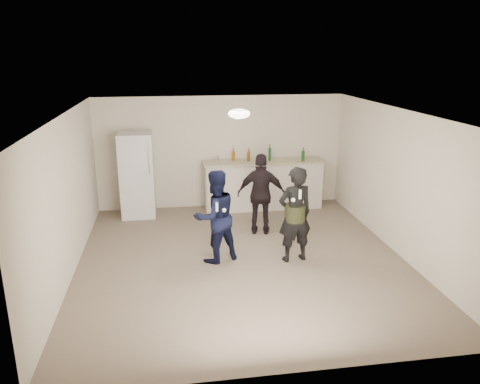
{
  "coord_description": "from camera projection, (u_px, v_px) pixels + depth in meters",
  "views": [
    {
      "loc": [
        -1.16,
        -7.24,
        3.43
      ],
      "look_at": [
        0.0,
        0.2,
        1.15
      ],
      "focal_mm": 35.0,
      "sensor_mm": 36.0,
      "label": 1
    }
  ],
  "objects": [
    {
      "name": "nunchuk_woman",
      "position": [
        293.0,
        200.0,
        7.45
      ],
      "size": [
        0.07,
        0.07,
        0.07
      ],
      "primitive_type": "sphere",
      "color": "white",
      "rests_on": "woman"
    },
    {
      "name": "remote_woman",
      "position": [
        300.0,
        194.0,
        7.41
      ],
      "size": [
        0.04,
        0.04,
        0.15
      ],
      "primitive_type": "cube",
      "color": "white",
      "rests_on": "woman"
    },
    {
      "name": "wall_front",
      "position": [
        288.0,
        271.0,
        4.82
      ],
      "size": [
        6.0,
        0.0,
        6.0
      ],
      "primitive_type": "plane",
      "rotation": [
        -1.57,
        0.0,
        0.0
      ],
      "color": "beige",
      "rests_on": "floor"
    },
    {
      "name": "fridge",
      "position": [
        137.0,
        175.0,
        9.94
      ],
      "size": [
        0.7,
        0.7,
        1.8
      ],
      "primitive_type": "cube",
      "color": "silver",
      "rests_on": "floor"
    },
    {
      "name": "remote_man",
      "position": [
        217.0,
        207.0,
        7.43
      ],
      "size": [
        0.04,
        0.04,
        0.15
      ],
      "primitive_type": "cube",
      "color": "white",
      "rests_on": "man"
    },
    {
      "name": "ceiling",
      "position": [
        242.0,
        113.0,
        7.29
      ],
      "size": [
        6.0,
        6.0,
        0.0
      ],
      "primitive_type": "plane",
      "rotation": [
        3.14,
        0.0,
        0.0
      ],
      "color": "silver",
      "rests_on": "wall_back"
    },
    {
      "name": "wall_left",
      "position": [
        67.0,
        197.0,
        7.25
      ],
      "size": [
        0.0,
        6.0,
        6.0
      ],
      "primitive_type": "plane",
      "rotation": [
        1.57,
        0.0,
        1.57
      ],
      "color": "beige",
      "rests_on": "floor"
    },
    {
      "name": "man",
      "position": [
        215.0,
        216.0,
        7.77
      ],
      "size": [
        0.94,
        0.86,
        1.58
      ],
      "primitive_type": "imported",
      "rotation": [
        0.0,
        0.0,
        3.56
      ],
      "color": "#0E153C",
      "rests_on": "floor"
    },
    {
      "name": "counter_top",
      "position": [
        263.0,
        162.0,
        10.36
      ],
      "size": [
        2.68,
        0.64,
        0.04
      ],
      "primitive_type": "cube",
      "color": "#BAB390",
      "rests_on": "counter"
    },
    {
      "name": "ceiling_dome",
      "position": [
        239.0,
        114.0,
        7.59
      ],
      "size": [
        0.36,
        0.36,
        0.16
      ],
      "primitive_type": "ellipsoid",
      "color": "white",
      "rests_on": "ceiling"
    },
    {
      "name": "fridge_handle",
      "position": [
        149.0,
        160.0,
        9.52
      ],
      "size": [
        0.02,
        0.02,
        0.6
      ],
      "primitive_type": "cylinder",
      "color": "silver",
      "rests_on": "fridge"
    },
    {
      "name": "nunchuk_man",
      "position": [
        224.0,
        210.0,
        7.49
      ],
      "size": [
        0.07,
        0.07,
        0.07
      ],
      "primitive_type": "sphere",
      "color": "white",
      "rests_on": "man"
    },
    {
      "name": "camo_shorts",
      "position": [
        295.0,
        213.0,
        7.76
      ],
      "size": [
        0.34,
        0.34,
        0.28
      ],
      "primitive_type": "cylinder",
      "color": "#333A1A",
      "rests_on": "woman"
    },
    {
      "name": "bottle_cluster",
      "position": [
        263.0,
        156.0,
        10.34
      ],
      "size": [
        1.59,
        0.37,
        0.28
      ],
      "color": "brown",
      "rests_on": "counter_top"
    },
    {
      "name": "wall_back",
      "position": [
        221.0,
        152.0,
        10.49
      ],
      "size": [
        6.0,
        0.0,
        6.0
      ],
      "primitive_type": "plane",
      "rotation": [
        1.57,
        0.0,
        0.0
      ],
      "color": "beige",
      "rests_on": "floor"
    },
    {
      "name": "counter",
      "position": [
        263.0,
        185.0,
        10.52
      ],
      "size": [
        2.6,
        0.56,
        1.05
      ],
      "primitive_type": "cube",
      "color": "beige",
      "rests_on": "floor"
    },
    {
      "name": "spectator",
      "position": [
        261.0,
        194.0,
        8.96
      ],
      "size": [
        0.99,
        0.59,
        1.58
      ],
      "primitive_type": "imported",
      "rotation": [
        0.0,
        0.0,
        2.91
      ],
      "color": "black",
      "rests_on": "floor"
    },
    {
      "name": "shaker",
      "position": [
        217.0,
        160.0,
        10.09
      ],
      "size": [
        0.08,
        0.08,
        0.17
      ],
      "primitive_type": "cylinder",
      "color": "silver",
      "rests_on": "counter_top"
    },
    {
      "name": "wall_right",
      "position": [
        399.0,
        183.0,
        8.06
      ],
      "size": [
        0.0,
        6.0,
        6.0
      ],
      "primitive_type": "plane",
      "rotation": [
        1.57,
        0.0,
        -1.57
      ],
      "color": "beige",
      "rests_on": "floor"
    },
    {
      "name": "woman",
      "position": [
        295.0,
        215.0,
        7.77
      ],
      "size": [
        0.66,
        0.5,
        1.64
      ],
      "primitive_type": "imported",
      "rotation": [
        0.0,
        0.0,
        3.33
      ],
      "color": "black",
      "rests_on": "floor"
    },
    {
      "name": "floor",
      "position": [
        242.0,
        259.0,
        8.01
      ],
      "size": [
        6.0,
        6.0,
        0.0
      ],
      "primitive_type": "plane",
      "color": "#6B5B4C",
      "rests_on": "ground"
    }
  ]
}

